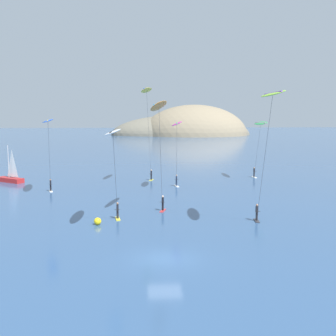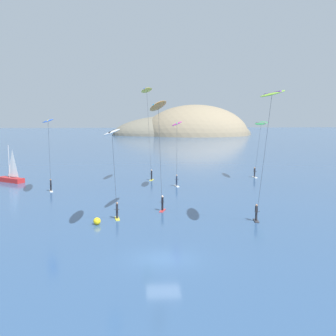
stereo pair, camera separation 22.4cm
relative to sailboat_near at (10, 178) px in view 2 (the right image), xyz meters
name	(u,v)px [view 2 (the right image)]	position (x,y,z in m)	size (l,w,h in m)	color
ground_plane	(163,259)	(21.70, -36.72, -0.64)	(600.00, 600.00, 0.00)	#2D4C75
headland_island	(190,135)	(46.12, 144.96, -0.64)	(70.60, 43.65, 30.34)	#84755B
sailboat_near	(10,178)	(0.00, 0.00, 0.00)	(5.35, 4.31, 5.70)	#B22323
kitesurfer_white	(112,139)	(17.69, -28.79, 7.64)	(1.56, 8.02, 9.23)	yellow
kitesurfer_magenta	(177,129)	(25.22, -9.21, 7.83)	(1.87, 6.85, 9.56)	silver
kitesurfer_yellow	(147,97)	(21.33, -4.39, 12.24)	(2.33, 8.47, 14.27)	yellow
kitesurfer_green	(260,127)	(39.20, -0.97, 7.73)	(1.34, 6.53, 9.38)	silver
kitesurfer_lime	(271,104)	(31.27, -30.59, 10.70)	(1.82, 7.92, 12.49)	#2D2D33
kitesurfer_orange	(159,113)	(22.03, -23.70, 9.94)	(2.68, 6.12, 11.84)	red
kitesurfer_blue	(48,126)	(8.58, -11.56, 8.37)	(2.57, 7.10, 9.92)	silver
marker_buoy	(97,221)	(15.98, -26.79, -0.29)	(0.70, 0.70, 0.70)	yellow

